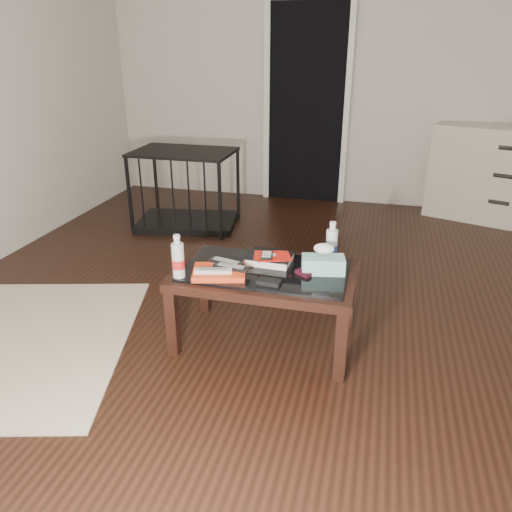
% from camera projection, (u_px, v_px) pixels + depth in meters
% --- Properties ---
extents(ground, '(5.00, 5.00, 0.00)m').
position_uv_depth(ground, '(302.00, 308.00, 3.30)').
color(ground, black).
rests_on(ground, ground).
extents(room_shell, '(5.00, 5.00, 5.00)m').
position_uv_depth(room_shell, '(313.00, 42.00, 2.66)').
color(room_shell, beige).
rests_on(room_shell, ground).
extents(doorway, '(0.90, 0.08, 2.07)m').
position_uv_depth(doorway, '(307.00, 104.00, 5.18)').
color(doorway, black).
rests_on(doorway, ground).
extents(coffee_table, '(1.00, 0.60, 0.46)m').
position_uv_depth(coffee_table, '(265.00, 280.00, 2.79)').
color(coffee_table, black).
rests_on(coffee_table, ground).
extents(dresser, '(1.30, 0.87, 0.90)m').
position_uv_depth(dresser, '(498.00, 175.00, 4.77)').
color(dresser, beige).
rests_on(dresser, ground).
extents(pet_crate, '(0.99, 0.74, 0.71)m').
position_uv_depth(pet_crate, '(186.00, 202.00, 4.70)').
color(pet_crate, black).
rests_on(pet_crate, ground).
extents(magazines, '(0.32, 0.28, 0.03)m').
position_uv_depth(magazines, '(219.00, 272.00, 2.70)').
color(magazines, red).
rests_on(magazines, coffee_table).
extents(remote_silver, '(0.21, 0.10, 0.02)m').
position_uv_depth(remote_silver, '(213.00, 271.00, 2.65)').
color(remote_silver, silver).
rests_on(remote_silver, magazines).
extents(remote_black_front, '(0.20, 0.07, 0.02)m').
position_uv_depth(remote_black_front, '(231.00, 267.00, 2.69)').
color(remote_black_front, black).
rests_on(remote_black_front, magazines).
extents(remote_black_back, '(0.21, 0.10, 0.02)m').
position_uv_depth(remote_black_back, '(226.00, 262.00, 2.76)').
color(remote_black_back, black).
rests_on(remote_black_back, magazines).
extents(textbook, '(0.26, 0.21, 0.05)m').
position_uv_depth(textbook, '(270.00, 258.00, 2.85)').
color(textbook, black).
rests_on(textbook, coffee_table).
extents(dvd_mailers, '(0.21, 0.17, 0.01)m').
position_uv_depth(dvd_mailers, '(271.00, 255.00, 2.82)').
color(dvd_mailers, red).
rests_on(dvd_mailers, textbook).
extents(ipod, '(0.08, 0.11, 0.02)m').
position_uv_depth(ipod, '(267.00, 255.00, 2.79)').
color(ipod, black).
rests_on(ipod, dvd_mailers).
extents(flip_phone, '(0.10, 0.09, 0.02)m').
position_uv_depth(flip_phone, '(304.00, 273.00, 2.70)').
color(flip_phone, black).
rests_on(flip_phone, coffee_table).
extents(wallet, '(0.13, 0.08, 0.02)m').
position_uv_depth(wallet, '(269.00, 282.00, 2.60)').
color(wallet, black).
rests_on(wallet, coffee_table).
extents(water_bottle_left, '(0.08, 0.08, 0.24)m').
position_uv_depth(water_bottle_left, '(178.00, 256.00, 2.63)').
color(water_bottle_left, silver).
rests_on(water_bottle_left, coffee_table).
extents(water_bottle_right, '(0.08, 0.08, 0.24)m').
position_uv_depth(water_bottle_right, '(332.00, 242.00, 2.82)').
color(water_bottle_right, silver).
rests_on(water_bottle_right, coffee_table).
extents(tissue_box, '(0.25, 0.16, 0.09)m').
position_uv_depth(tissue_box, '(323.00, 265.00, 2.71)').
color(tissue_box, teal).
rests_on(tissue_box, coffee_table).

